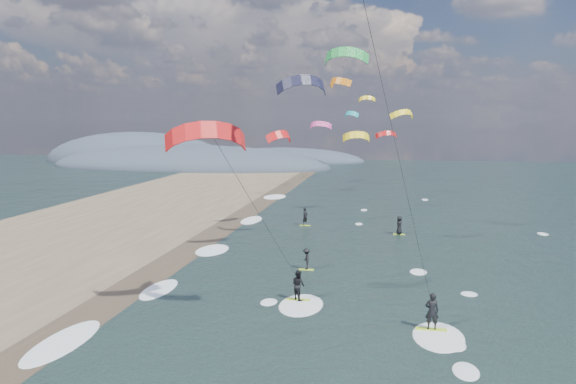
# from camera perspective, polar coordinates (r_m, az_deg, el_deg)

# --- Properties ---
(wet_sand_strip) EXTENTS (3.00, 240.00, 0.00)m
(wet_sand_strip) POSITION_cam_1_polar(r_m,az_deg,el_deg) (34.47, -19.33, -11.59)
(wet_sand_strip) COLOR #382D23
(wet_sand_strip) RESTS_ON ground
(coastal_hills) EXTENTS (80.00, 41.00, 15.00)m
(coastal_hills) POSITION_cam_1_polar(r_m,az_deg,el_deg) (135.77, -10.87, 2.81)
(coastal_hills) COLOR #3D4756
(coastal_hills) RESTS_ON ground
(kitesurfer_near_a) EXTENTS (8.19, 9.38, 18.57)m
(kitesurfer_near_a) POSITION_cam_1_polar(r_m,az_deg,el_deg) (24.32, 8.33, 15.91)
(kitesurfer_near_a) COLOR #BCE828
(kitesurfer_near_a) RESTS_ON ground
(kitesurfer_near_b) EXTENTS (7.29, 8.97, 11.71)m
(kitesurfer_near_b) POSITION_cam_1_polar(r_m,az_deg,el_deg) (29.52, -4.91, 0.56)
(kitesurfer_near_b) COLOR #BCE828
(kitesurfer_near_b) RESTS_ON ground
(far_kitesurfers) EXTENTS (10.59, 17.64, 1.84)m
(far_kitesurfers) POSITION_cam_1_polar(r_m,az_deg,el_deg) (49.61, 5.53, -4.32)
(far_kitesurfers) COLOR #BCE828
(far_kitesurfers) RESTS_ON ground
(bg_kite_field) EXTENTS (16.46, 73.27, 8.95)m
(bg_kite_field) POSITION_cam_1_polar(r_m,az_deg,el_deg) (72.82, 6.68, 8.52)
(bg_kite_field) COLOR orange
(bg_kite_field) RESTS_ON ground
(shoreline_surf) EXTENTS (2.40, 79.40, 0.11)m
(shoreline_surf) POSITION_cam_1_polar(r_m,az_deg,el_deg) (37.94, -14.13, -9.62)
(shoreline_surf) COLOR white
(shoreline_surf) RESTS_ON ground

